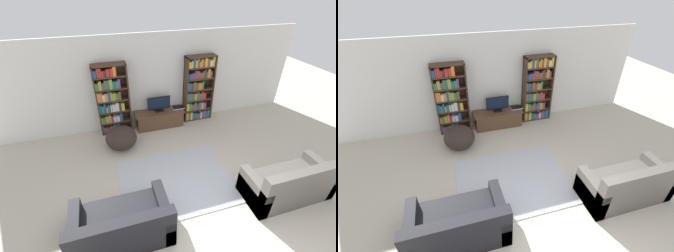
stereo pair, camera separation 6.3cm
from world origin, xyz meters
The scene contains 10 objects.
wall_back centered at (0.00, 4.23, 1.30)m, with size 8.80×0.06×2.60m.
bookshelf_left centered at (-1.17, 4.05, 0.99)m, with size 0.86×0.30×1.96m.
bookshelf_right centered at (1.31, 4.04, 0.97)m, with size 0.86×0.30×1.96m.
tv_stand centered at (0.11, 3.92, 0.25)m, with size 1.42×0.50×0.49m.
television centered at (0.11, 3.95, 0.72)m, with size 0.65×0.16×0.45m.
laptop centered at (0.70, 3.98, 0.50)m, with size 0.35×0.24×0.03m.
area_rug centered at (-0.12, 1.69, 0.01)m, with size 2.40×1.90×0.02m.
couch_left_sectional centered at (-1.37, 0.77, 0.28)m, with size 1.61×0.96×0.85m.
couch_right_sofa centered at (1.86, 0.68, 0.32)m, with size 1.71×0.81×0.95m.
beanbag_ottoman centered at (-1.09, 3.22, 0.29)m, with size 0.79×0.79×0.58m, color #2D231E.
Camera 2 is at (-1.23, -1.58, 3.70)m, focal length 24.00 mm.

